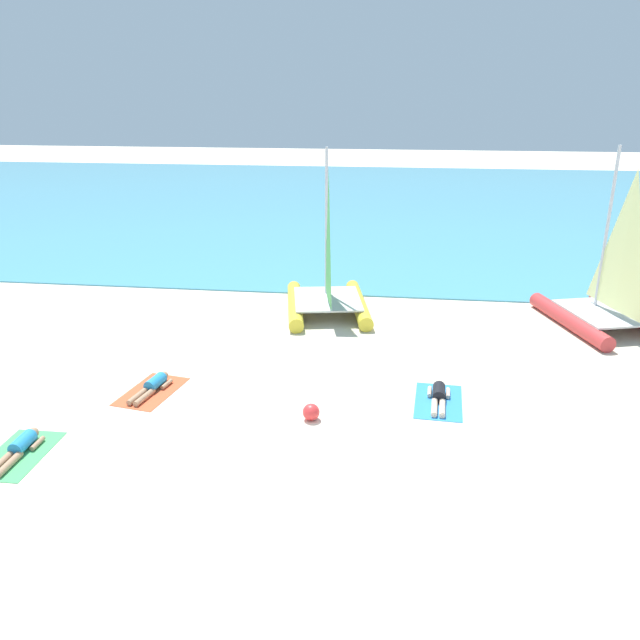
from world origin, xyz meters
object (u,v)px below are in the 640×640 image
Objects in this scene: towel_middle at (152,391)px; sailboat_red at (606,302)px; sunbather_middle at (153,386)px; sailboat_yellow at (327,290)px; beach_ball at (311,412)px; sunbather_left at (19,447)px; towel_right at (438,401)px; towel_left at (19,455)px; sunbather_right at (439,395)px.

sailboat_red is at bearing 26.64° from towel_middle.
sunbather_middle is at bearing -170.68° from sailboat_red.
sailboat_yellow reaches higher than sunbather_middle.
sailboat_yellow reaches higher than beach_ball.
sailboat_yellow is at bearing 60.48° from sunbather_left.
sailboat_yellow is at bearing 161.33° from sailboat_red.
towel_left is at bearing -158.02° from towel_right.
sunbather_left is 3.43m from towel_middle.
sunbather_left is at bearing -159.40° from beach_ball.
sunbather_left is 0.82× the size of towel_middle.
sailboat_red is 13.70m from sunbather_middle.
sailboat_red reaches higher than beach_ball.
towel_left is at bearing -117.34° from towel_middle.
sunbather_middle is (0.01, 0.07, 0.13)m from towel_middle.
sailboat_red is at bearing 36.49° from sunbather_middle.
towel_middle is 0.14m from sunbather_middle.
towel_left is at bearing -163.39° from sailboat_red.
towel_middle is (-12.27, -6.16, -0.81)m from sailboat_red.
towel_left is at bearing -106.95° from sunbather_middle.
sailboat_red reaches higher than towel_right.
sunbather_left is (-0.00, 0.07, 0.13)m from towel_left.
sunbather_left is at bearing -163.58° from sailboat_red.
beach_ball is (0.50, -7.29, -0.60)m from sailboat_yellow.
towel_middle is (-3.58, -6.39, -0.78)m from sailboat_yellow.
beach_ball is at bearing -12.36° from towel_middle.
sunbather_right is at bearing -149.90° from sailboat_red.
towel_middle is at bearing -177.07° from towel_right.
beach_ball reaches higher than towel_right.
sunbather_middle reaches higher than towel_left.
sailboat_red reaches higher than sunbather_middle.
towel_middle is at bearing -90.00° from sunbather_middle.
sunbather_left is 6.07m from beach_ball.
towel_middle is 1.21× the size of sunbather_right.
sailboat_red is 10.82m from beach_ball.
beach_ball is (-2.87, -1.25, 0.19)m from towel_right.
sunbather_middle is (1.61, 3.16, 0.13)m from towel_left.
sailboat_yellow is 2.79× the size of towel_right.
beach_ball is (-8.19, -7.05, -0.62)m from sailboat_red.
sailboat_red reaches higher than towel_middle.
sailboat_red is 13.75m from towel_middle.
towel_middle is 1.21× the size of sunbather_middle.
sunbather_left is (-5.19, -9.43, -0.66)m from sailboat_yellow.
towel_right is (8.56, 3.45, 0.00)m from towel_left.
towel_middle is 4.95× the size of beach_ball.
sunbather_left is at bearing -107.46° from sunbather_middle.
sunbather_right is at bearing 86.60° from towel_right.
sailboat_yellow is at bearing 93.92° from beach_ball.
sailboat_yellow is at bearing 70.64° from sunbather_middle.
towel_left is 0.14m from sunbather_left.
sunbather_right is 4.08× the size of beach_ball.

